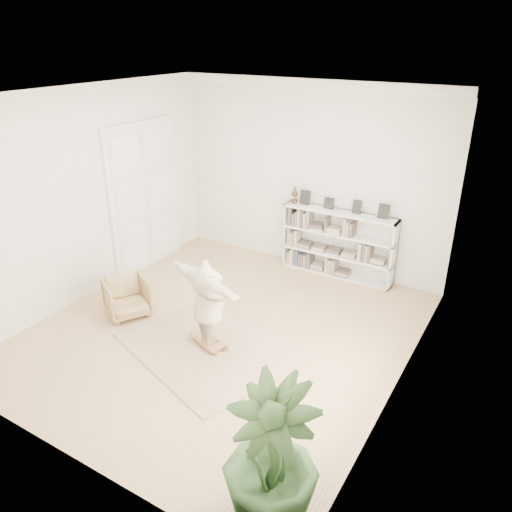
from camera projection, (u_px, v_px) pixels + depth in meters
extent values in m
plane|color=#A37C54|center=(223.00, 331.00, 7.94)|extent=(6.00, 6.00, 0.00)
plane|color=silver|center=(309.00, 177.00, 9.54)|extent=(5.50, 0.00, 5.50)
plane|color=silver|center=(44.00, 320.00, 4.86)|extent=(5.50, 0.00, 5.50)
plane|color=silver|center=(87.00, 196.00, 8.49)|extent=(0.00, 6.00, 6.00)
plane|color=silver|center=(410.00, 268.00, 5.91)|extent=(0.00, 6.00, 6.00)
plane|color=white|center=(216.00, 95.00, 6.46)|extent=(6.00, 6.00, 0.00)
cube|color=white|center=(312.00, 84.00, 8.79)|extent=(5.50, 0.12, 0.18)
cube|color=white|center=(144.00, 198.00, 9.65)|extent=(0.08, 1.78, 2.92)
cube|color=silver|center=(130.00, 204.00, 9.33)|extent=(0.06, 0.78, 2.80)
cube|color=silver|center=(158.00, 193.00, 9.95)|extent=(0.06, 0.78, 2.80)
cube|color=silver|center=(288.00, 233.00, 10.02)|extent=(0.04, 0.35, 1.30)
cube|color=silver|center=(393.00, 256.00, 9.01)|extent=(0.04, 0.35, 1.30)
cube|color=silver|center=(341.00, 241.00, 9.64)|extent=(2.20, 0.04, 1.30)
cube|color=silver|center=(336.00, 273.00, 9.77)|extent=(2.20, 0.35, 0.04)
cube|color=silver|center=(337.00, 254.00, 9.61)|extent=(2.20, 0.35, 0.04)
cube|color=silver|center=(338.00, 234.00, 9.43)|extent=(2.20, 0.35, 0.04)
cube|color=silver|center=(340.00, 213.00, 9.25)|extent=(2.20, 0.35, 0.04)
cube|color=black|center=(305.00, 198.00, 9.59)|extent=(0.18, 0.07, 0.24)
cube|color=black|center=(329.00, 203.00, 9.35)|extent=(0.18, 0.07, 0.24)
cube|color=black|center=(357.00, 207.00, 9.09)|extent=(0.18, 0.07, 0.24)
cube|color=black|center=(384.00, 212.00, 8.86)|extent=(0.18, 0.07, 0.24)
imported|color=tan|center=(127.00, 297.00, 8.30)|extent=(0.94, 0.93, 0.63)
cube|color=tan|center=(210.00, 346.00, 7.56)|extent=(3.01, 2.69, 0.02)
cube|color=#945E3B|center=(210.00, 342.00, 7.53)|extent=(0.55, 0.43, 0.03)
cube|color=#945E3B|center=(210.00, 344.00, 7.55)|extent=(0.33, 0.15, 0.04)
cube|color=#945E3B|center=(210.00, 344.00, 7.55)|extent=(0.33, 0.15, 0.04)
cube|color=#945E3B|center=(210.00, 342.00, 7.53)|extent=(0.20, 0.11, 0.10)
cube|color=#945E3B|center=(210.00, 342.00, 7.53)|extent=(0.20, 0.11, 0.10)
imported|color=#C5B294|center=(208.00, 300.00, 7.23)|extent=(1.73, 0.96, 1.36)
imported|color=#34562B|center=(271.00, 458.00, 4.54)|extent=(1.09, 1.09, 1.62)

